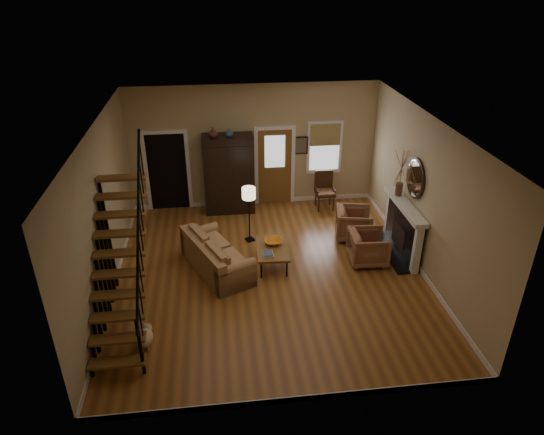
{
  "coord_description": "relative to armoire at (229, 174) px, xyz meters",
  "views": [
    {
      "loc": [
        -1.01,
        -8.64,
        5.93
      ],
      "look_at": [
        0.1,
        0.4,
        1.15
      ],
      "focal_mm": 32.0,
      "sensor_mm": 36.0,
      "label": 1
    }
  ],
  "objects": [
    {
      "name": "staircase",
      "position": [
        -2.08,
        -4.45,
        0.55
      ],
      "size": [
        0.94,
        2.8,
        3.2
      ],
      "primitive_type": null,
      "color": "brown",
      "rests_on": "ground"
    },
    {
      "name": "vase_b",
      "position": [
        0.05,
        -0.1,
        1.16
      ],
      "size": [
        0.2,
        0.2,
        0.21
      ],
      "primitive_type": "imported",
      "color": "#334C60",
      "rests_on": "armoire"
    },
    {
      "name": "dog",
      "position": [
        -1.71,
        -5.11,
        -0.89
      ],
      "size": [
        0.31,
        0.47,
        0.33
      ],
      "primitive_type": null,
      "rotation": [
        0.0,
        0.0,
        -0.09
      ],
      "color": "beige",
      "rests_on": "ground"
    },
    {
      "name": "side_chair",
      "position": [
        2.55,
        -0.2,
        -0.54
      ],
      "size": [
        0.54,
        0.54,
        1.02
      ],
      "primitive_type": null,
      "color": "#3B2413",
      "rests_on": "ground"
    },
    {
      "name": "books",
      "position": [
        0.67,
        -3.1,
        -0.58
      ],
      "size": [
        0.21,
        0.29,
        0.05
      ],
      "primitive_type": null,
      "color": "beige",
      "rests_on": "coffee_table"
    },
    {
      "name": "floor_lamp",
      "position": [
        0.39,
        -1.68,
        -0.36
      ],
      "size": [
        0.41,
        0.41,
        1.39
      ],
      "primitive_type": null,
      "rotation": [
        0.0,
        0.0,
        0.37
      ],
      "color": "black",
      "rests_on": "ground"
    },
    {
      "name": "fireplace",
      "position": [
        3.83,
        -2.65,
        -0.31
      ],
      "size": [
        0.33,
        1.95,
        2.3
      ],
      "color": "black",
      "rests_on": "ground"
    },
    {
      "name": "armchair_right",
      "position": [
        2.9,
        -1.84,
        -0.67
      ],
      "size": [
        0.99,
        0.97,
        0.76
      ],
      "primitive_type": "imported",
      "rotation": [
        0.0,
        0.0,
        1.36
      ],
      "color": "brown",
      "rests_on": "ground"
    },
    {
      "name": "bowl",
      "position": [
        0.84,
        -2.65,
        -0.56
      ],
      "size": [
        0.4,
        0.4,
        0.1
      ],
      "primitive_type": "imported",
      "color": "orange",
      "rests_on": "coffee_table"
    },
    {
      "name": "armchair_left",
      "position": [
        2.92,
        -2.95,
        -0.68
      ],
      "size": [
        0.87,
        0.85,
        0.75
      ],
      "primitive_type": "imported",
      "rotation": [
        0.0,
        0.0,
        1.51
      ],
      "color": "brown",
      "rests_on": "ground"
    },
    {
      "name": "vase_a",
      "position": [
        -0.35,
        -0.1,
        1.17
      ],
      "size": [
        0.24,
        0.24,
        0.25
      ],
      "primitive_type": "imported",
      "color": "#4C2619",
      "rests_on": "armoire"
    },
    {
      "name": "room",
      "position": [
        0.29,
        -1.39,
        0.46
      ],
      "size": [
        7.0,
        7.33,
        3.3
      ],
      "color": "#955A26",
      "rests_on": "ground"
    },
    {
      "name": "armoire",
      "position": [
        0.0,
        0.0,
        0.0
      ],
      "size": [
        1.3,
        0.6,
        2.1
      ],
      "primitive_type": null,
      "color": "black",
      "rests_on": "ground"
    },
    {
      "name": "sofa",
      "position": [
        -0.41,
        -2.87,
        -0.68
      ],
      "size": [
        1.61,
        2.17,
        0.74
      ],
      "primitive_type": null,
      "rotation": [
        0.0,
        0.0,
        0.42
      ],
      "color": "#A77C4C",
      "rests_on": "ground"
    },
    {
      "name": "coffee_table",
      "position": [
        0.79,
        -2.8,
        -0.83
      ],
      "size": [
        0.72,
        1.19,
        0.45
      ],
      "primitive_type": null,
      "rotation": [
        0.0,
        0.0,
        -0.03
      ],
      "color": "brown",
      "rests_on": "ground"
    }
  ]
}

